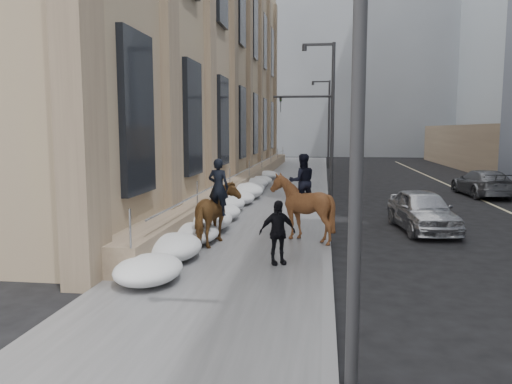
# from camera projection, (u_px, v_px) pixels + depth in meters

# --- Properties ---
(ground) EXTENTS (140.00, 140.00, 0.00)m
(ground) POSITION_uv_depth(u_px,v_px,m) (227.00, 266.00, 13.07)
(ground) COLOR black
(ground) RESTS_ON ground
(sidewalk) EXTENTS (5.00, 80.00, 0.12)m
(sidewalk) POSITION_uv_depth(u_px,v_px,m) (268.00, 206.00, 22.90)
(sidewalk) COLOR #515154
(sidewalk) RESTS_ON ground
(curb) EXTENTS (0.24, 80.00, 0.12)m
(curb) POSITION_uv_depth(u_px,v_px,m) (326.00, 208.00, 22.55)
(curb) COLOR slate
(curb) RESTS_ON ground
(lane_line) EXTENTS (0.15, 70.00, 0.01)m
(lane_line) POSITION_uv_depth(u_px,v_px,m) (510.00, 213.00, 21.50)
(lane_line) COLOR #BFB78C
(lane_line) RESTS_ON ground
(limestone_building) EXTENTS (6.10, 44.00, 18.00)m
(limestone_building) POSITION_uv_depth(u_px,v_px,m) (205.00, 47.00, 32.30)
(limestone_building) COLOR tan
(limestone_building) RESTS_ON ground
(bg_building_mid) EXTENTS (30.00, 12.00, 28.00)m
(bg_building_mid) POSITION_uv_depth(u_px,v_px,m) (336.00, 55.00, 69.80)
(bg_building_mid) COLOR slate
(bg_building_mid) RESTS_ON ground
(bg_building_far) EXTENTS (24.00, 12.00, 20.00)m
(bg_building_far) POSITION_uv_depth(u_px,v_px,m) (274.00, 91.00, 83.43)
(bg_building_far) COLOR gray
(bg_building_far) RESTS_ON ground
(streetlight_near) EXTENTS (1.71, 0.24, 8.00)m
(streetlight_near) POSITION_uv_depth(u_px,v_px,m) (346.00, 47.00, 6.24)
(streetlight_near) COLOR #2D2D30
(streetlight_near) RESTS_ON ground
(streetlight_mid) EXTENTS (1.71, 0.24, 8.00)m
(streetlight_mid) POSITION_uv_depth(u_px,v_px,m) (330.00, 110.00, 25.90)
(streetlight_mid) COLOR #2D2D30
(streetlight_mid) RESTS_ON ground
(streetlight_far) EXTENTS (1.71, 0.24, 8.00)m
(streetlight_far) POSITION_uv_depth(u_px,v_px,m) (327.00, 119.00, 45.57)
(streetlight_far) COLOR #2D2D30
(streetlight_far) RESTS_ON ground
(traffic_signal) EXTENTS (4.10, 0.22, 6.00)m
(traffic_signal) POSITION_uv_depth(u_px,v_px,m) (318.00, 123.00, 33.93)
(traffic_signal) COLOR #2D2D30
(traffic_signal) RESTS_ON ground
(snow_bank) EXTENTS (1.70, 18.10, 0.76)m
(snow_bank) POSITION_uv_depth(u_px,v_px,m) (230.00, 203.00, 21.18)
(snow_bank) COLOR silver
(snow_bank) RESTS_ON sidewalk
(mounted_horse_left) EXTENTS (1.22, 2.27, 2.59)m
(mounted_horse_left) POSITION_uv_depth(u_px,v_px,m) (217.00, 211.00, 14.94)
(mounted_horse_left) COLOR #523518
(mounted_horse_left) RESTS_ON sidewalk
(mounted_horse_right) EXTENTS (2.13, 2.28, 2.70)m
(mounted_horse_right) POSITION_uv_depth(u_px,v_px,m) (302.00, 204.00, 15.48)
(mounted_horse_right) COLOR #4E2C16
(mounted_horse_right) RESTS_ON sidewalk
(pedestrian) EXTENTS (1.05, 0.77, 1.66)m
(pedestrian) POSITION_uv_depth(u_px,v_px,m) (277.00, 232.00, 12.74)
(pedestrian) COLOR black
(pedestrian) RESTS_ON sidewalk
(car_silver) EXTENTS (2.23, 4.48, 1.47)m
(car_silver) POSITION_uv_depth(u_px,v_px,m) (422.00, 210.00, 17.58)
(car_silver) COLOR #ACAEB4
(car_silver) RESTS_ON ground
(car_grey) EXTENTS (2.40, 5.08, 1.43)m
(car_grey) POSITION_uv_depth(u_px,v_px,m) (482.00, 183.00, 26.77)
(car_grey) COLOR slate
(car_grey) RESTS_ON ground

